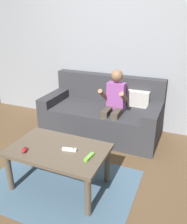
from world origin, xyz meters
TOP-DOWN VIEW (x-y plane):
  - ground_plane at (0.00, 0.00)m, footprint 9.57×9.57m
  - wall_back at (0.00, 1.75)m, footprint 4.78×0.05m
  - couch at (-0.05, 1.36)m, footprint 1.68×0.80m
  - person_seated_on_couch at (0.17, 1.18)m, footprint 0.34×0.42m
  - coffee_table at (-0.03, 0.07)m, footprint 0.96×0.60m
  - area_rug at (-0.03, 0.07)m, footprint 1.53×1.12m
  - game_remote_lime_near_edge at (0.32, 0.03)m, footprint 0.05×0.14m
  - nunchuk_red at (-0.30, -0.11)m, footprint 0.08×0.10m
  - game_remote_white_far_corner at (0.09, 0.07)m, footprint 0.14×0.07m

SIDE VIEW (x-z plane):
  - ground_plane at x=0.00m, z-range 0.00..0.00m
  - area_rug at x=-0.03m, z-range 0.00..0.01m
  - couch at x=-0.05m, z-range -0.12..0.70m
  - coffee_table at x=-0.03m, z-range 0.15..0.60m
  - game_remote_lime_near_edge at x=0.32m, z-range 0.44..0.47m
  - game_remote_white_far_corner at x=0.09m, z-range 0.44..0.47m
  - nunchuk_red at x=-0.30m, z-range 0.44..0.49m
  - person_seated_on_couch at x=0.17m, z-range 0.07..1.06m
  - wall_back at x=0.00m, z-range 0.00..2.50m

